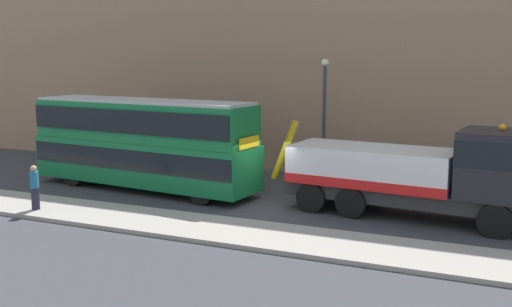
{
  "coord_description": "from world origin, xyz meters",
  "views": [
    {
      "loc": [
        8.59,
        -21.2,
        5.85
      ],
      "look_at": [
        -0.76,
        0.3,
        2.0
      ],
      "focal_mm": 40.71,
      "sensor_mm": 36.0,
      "label": 1
    }
  ],
  "objects_px": {
    "recovery_tow_truck": "(419,172)",
    "double_decker_bus": "(143,140)",
    "pedestrian_onlooker": "(35,188)",
    "street_lamp": "(324,109)"
  },
  "relations": [
    {
      "from": "recovery_tow_truck",
      "to": "double_decker_bus",
      "type": "relative_size",
      "value": 0.91
    },
    {
      "from": "double_decker_bus",
      "to": "pedestrian_onlooker",
      "type": "distance_m",
      "value": 5.46
    },
    {
      "from": "double_decker_bus",
      "to": "pedestrian_onlooker",
      "type": "bearing_deg",
      "value": -99.63
    },
    {
      "from": "recovery_tow_truck",
      "to": "double_decker_bus",
      "type": "height_order",
      "value": "double_decker_bus"
    },
    {
      "from": "recovery_tow_truck",
      "to": "double_decker_bus",
      "type": "bearing_deg",
      "value": -174.29
    },
    {
      "from": "pedestrian_onlooker",
      "to": "street_lamp",
      "type": "distance_m",
      "value": 13.23
    },
    {
      "from": "recovery_tow_truck",
      "to": "pedestrian_onlooker",
      "type": "relative_size",
      "value": 5.99
    },
    {
      "from": "pedestrian_onlooker",
      "to": "double_decker_bus",
      "type": "bearing_deg",
      "value": 40.86
    },
    {
      "from": "recovery_tow_truck",
      "to": "street_lamp",
      "type": "relative_size",
      "value": 1.76
    },
    {
      "from": "recovery_tow_truck",
      "to": "pedestrian_onlooker",
      "type": "bearing_deg",
      "value": -153.45
    }
  ]
}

